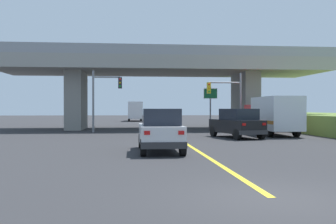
% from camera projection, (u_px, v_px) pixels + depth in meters
% --- Properties ---
extents(ground, '(160.00, 160.00, 0.00)m').
position_uv_depth(ground, '(163.00, 129.00, 38.46)').
color(ground, '#2B2B2D').
extents(overpass_bridge, '(31.77, 9.01, 7.78)m').
position_uv_depth(overpass_bridge, '(163.00, 73.00, 38.41)').
color(overpass_bridge, gray).
rests_on(overpass_bridge, ground).
extents(lane_divider_stripe, '(0.20, 26.98, 0.01)m').
position_uv_depth(lane_divider_stripe, '(186.00, 144.00, 22.05)').
color(lane_divider_stripe, yellow).
rests_on(lane_divider_stripe, ground).
extents(suv_lead, '(1.94, 4.56, 2.02)m').
position_uv_depth(suv_lead, '(160.00, 130.00, 17.82)').
color(suv_lead, silver).
rests_on(suv_lead, ground).
extents(suv_crossing, '(3.07, 4.90, 2.02)m').
position_uv_depth(suv_crossing, '(237.00, 123.00, 26.32)').
color(suv_crossing, black).
rests_on(suv_crossing, ground).
extents(box_truck, '(2.33, 6.97, 2.91)m').
position_uv_depth(box_truck, '(273.00, 115.00, 29.10)').
color(box_truck, red).
rests_on(box_truck, ground).
extents(traffic_signal_nearside, '(3.08, 0.36, 5.14)m').
position_uv_depth(traffic_signal_nearside, '(229.00, 95.00, 33.26)').
color(traffic_signal_nearside, slate).
rests_on(traffic_signal_nearside, ground).
extents(traffic_signal_farside, '(2.53, 0.36, 5.27)m').
position_uv_depth(traffic_signal_farside, '(103.00, 93.00, 32.58)').
color(traffic_signal_farside, slate).
rests_on(traffic_signal_farside, ground).
extents(highway_sign, '(1.34, 0.17, 4.17)m').
position_uv_depth(highway_sign, '(210.00, 99.00, 37.27)').
color(highway_sign, slate).
rests_on(highway_sign, ground).
extents(semi_truck_distant, '(2.33, 6.40, 3.14)m').
position_uv_depth(semi_truck_distant, '(135.00, 111.00, 62.39)').
color(semi_truck_distant, red).
rests_on(semi_truck_distant, ground).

